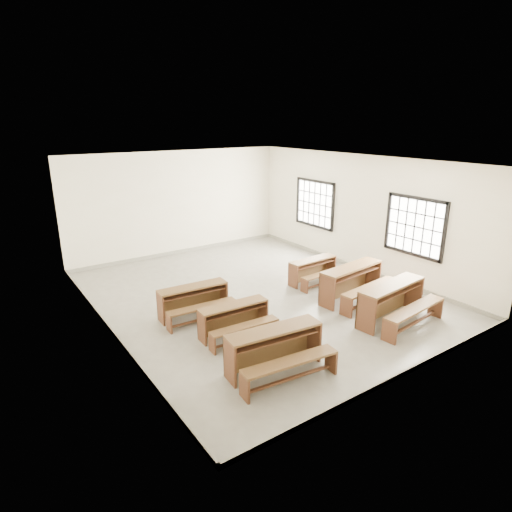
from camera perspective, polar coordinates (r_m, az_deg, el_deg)
room at (r=9.87m, az=0.43°, el=6.42°), size 8.50×8.50×3.20m
desk_set_0 at (r=7.33m, az=2.62°, el=-12.05°), size 1.77×1.05×0.76m
desk_set_1 at (r=8.49m, az=-2.86°, el=-8.19°), size 1.45×0.80×0.64m
desk_set_2 at (r=9.34m, az=-8.25°, el=-5.69°), size 1.55×0.87×0.68m
desk_set_3 at (r=9.46m, az=17.86°, el=-5.58°), size 1.89×1.12×0.81m
desk_set_4 at (r=10.32m, az=12.82°, el=-3.20°), size 1.89×1.12×0.81m
desk_set_5 at (r=11.25m, az=7.71°, el=-1.70°), size 1.43×0.78×0.63m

